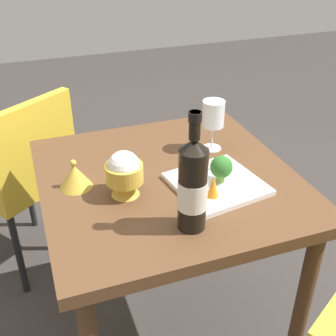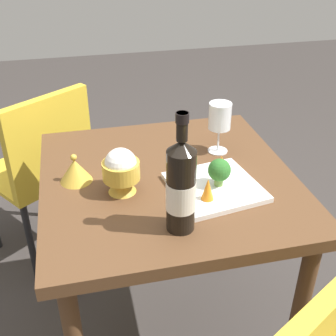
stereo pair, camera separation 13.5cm
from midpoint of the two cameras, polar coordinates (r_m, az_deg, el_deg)
name	(u,v)px [view 2 (the right image)]	position (r m, az deg, el deg)	size (l,w,h in m)	color
ground_plane	(168,333)	(1.88, 2.20, -21.10)	(8.00, 8.00, 0.00)	#383330
dining_table	(168,203)	(1.42, 2.72, -4.72)	(0.79, 0.79, 0.76)	brown
chair_by_wall	(44,162)	(1.95, -14.24, 0.73)	(0.56, 0.56, 0.85)	gold
wine_bottle	(181,186)	(1.08, 5.31, -2.54)	(0.08, 0.08, 0.33)	black
wine_glass	(220,117)	(1.46, 9.51, 6.55)	(0.08, 0.08, 0.18)	white
rice_bowl	(121,170)	(1.25, -3.18, -0.37)	(0.11, 0.11, 0.14)	gold
rice_bowl_lid	(75,170)	(1.34, -9.37, -0.37)	(0.10, 0.10, 0.09)	gold
serving_plate	(215,187)	(1.31, 9.15, -2.58)	(0.29, 0.29, 0.02)	white
broccoli_floret	(219,171)	(1.28, 9.81, -0.44)	(0.07, 0.07, 0.09)	#729E4C
carrot_garnish_left	(221,164)	(1.36, 9.88, 0.45)	(0.04, 0.04, 0.06)	orange
carrot_garnish_right	(208,189)	(1.22, 8.42, -2.88)	(0.04, 0.04, 0.07)	orange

